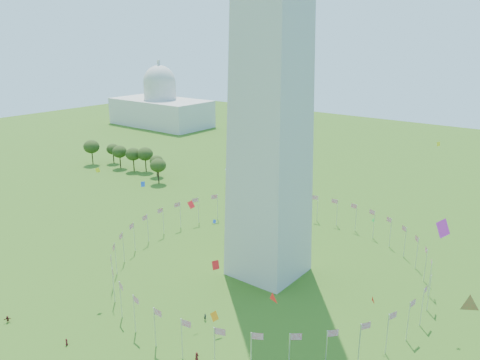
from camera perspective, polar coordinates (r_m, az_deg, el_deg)
name	(u,v)px	position (r m, az deg, el deg)	size (l,w,h in m)	color
flag_ring	(268,256)	(125.49, 3.45, -9.24)	(80.24, 80.24, 9.00)	silver
capitol_building	(160,92)	(331.91, -9.73, 10.52)	(70.00, 35.00, 46.00)	beige
kites_aloft	(265,248)	(92.12, 3.01, -8.28)	(114.34, 70.88, 35.57)	red
tree_line_west	(128,159)	(222.70, -13.47, 2.46)	(55.60, 15.80, 11.82)	#354D19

